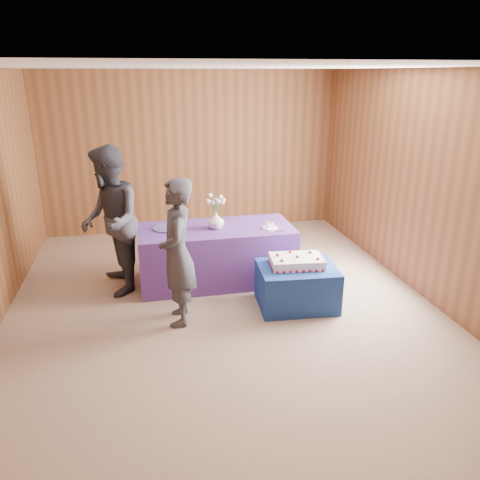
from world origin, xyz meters
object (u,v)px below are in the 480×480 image
object	(u,v)px
sheet_cake	(297,261)
guest_right	(111,221)
cake_table	(297,286)
guest_left	(177,253)
vase	(216,220)
serving_table	(216,254)

from	to	relation	value
sheet_cake	guest_right	bearing A→B (deg)	164.20
cake_table	sheet_cake	xyz separation A→B (m)	(-0.00, 0.03, 0.31)
guest_left	guest_right	distance (m)	1.21
cake_table	vase	xyz separation A→B (m)	(-0.82, 0.87, 0.61)
cake_table	serving_table	xyz separation A→B (m)	(-0.82, 0.90, 0.12)
guest_left	guest_right	world-z (taller)	guest_right
cake_table	sheet_cake	bearing A→B (deg)	98.20
vase	guest_left	size ratio (longest dim) A/B	0.13
cake_table	guest_right	bearing A→B (deg)	161.45
vase	cake_table	bearing A→B (deg)	-46.58
serving_table	sheet_cake	distance (m)	1.20
guest_left	guest_right	size ratio (longest dim) A/B	0.88
cake_table	serving_table	distance (m)	1.22
sheet_cake	guest_right	size ratio (longest dim) A/B	0.37
sheet_cake	guest_left	bearing A→B (deg)	-169.31
sheet_cake	vase	bearing A→B (deg)	140.39
cake_table	sheet_cake	distance (m)	0.31
serving_table	vase	bearing A→B (deg)	-95.15
sheet_cake	guest_left	distance (m)	1.42
guest_right	cake_table	bearing A→B (deg)	59.58
serving_table	vase	world-z (taller)	vase
serving_table	guest_right	bearing A→B (deg)	-179.48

